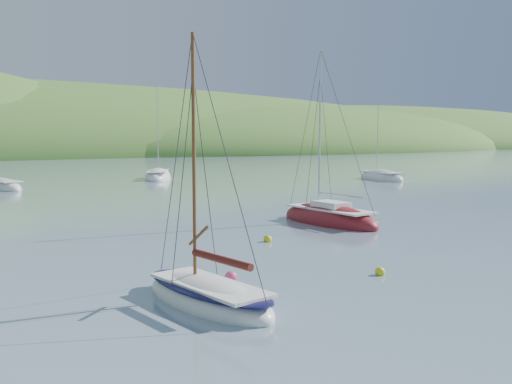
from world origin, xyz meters
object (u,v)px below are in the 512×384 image
daysailer_white (208,297)px  distant_sloop_b (158,177)px  distant_sloop_d (381,178)px  sloop_red (329,220)px

daysailer_white → distant_sloop_b: (17.19, 50.46, -0.01)m
distant_sloop_d → distant_sloop_b: bearing=157.3°
daysailer_white → sloop_red: bearing=30.2°
distant_sloop_b → daysailer_white: bearing=-84.2°
sloop_red → distant_sloop_b: bearing=79.5°
distant_sloop_b → distant_sloop_d: distant_sloop_b is taller
sloop_red → distant_sloop_d: bearing=37.3°
sloop_red → distant_sloop_d: size_ratio=0.98×
sloop_red → distant_sloop_d: 36.23m
daysailer_white → sloop_red: 17.71m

